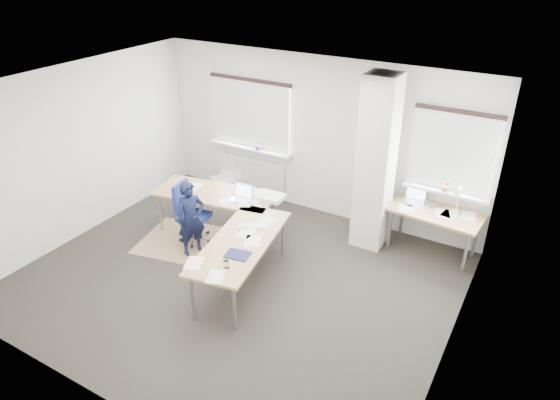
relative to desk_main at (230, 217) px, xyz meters
The scene contains 8 objects.
ground 0.94m from the desk_main, 49.18° to the right, with size 6.00×6.00×0.00m, color black.
room_shell 1.21m from the desk_main, ahead, with size 6.04×5.04×2.82m.
floor_mat 1.13m from the desk_main, behind, with size 1.44×1.22×0.01m, color #916D4F.
white_crate 2.32m from the desk_main, 129.26° to the left, with size 0.48×0.33×0.29m, color white.
desk_main is the anchor object (origin of this frame).
desk_side 3.15m from the desk_main, 32.07° to the left, with size 1.46×0.82×1.22m.
task_chair 0.92m from the desk_main, behind, with size 0.55×0.54×1.00m.
person 0.62m from the desk_main, 157.30° to the right, with size 0.45×0.29×1.23m, color black.
Camera 1 is at (3.53, -4.83, 4.44)m, focal length 32.00 mm.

